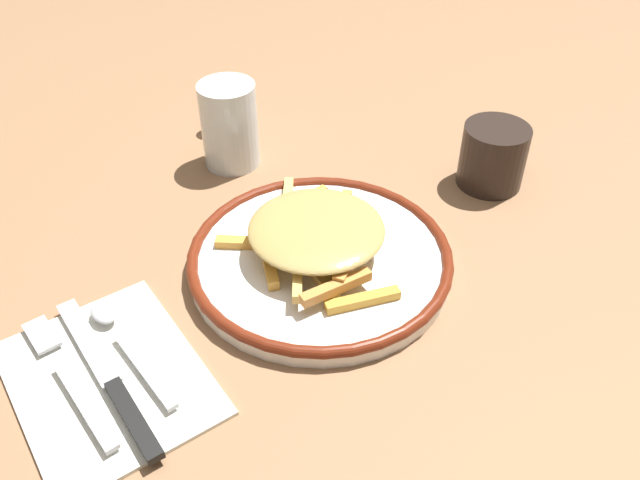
{
  "coord_description": "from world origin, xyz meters",
  "views": [
    {
      "loc": [
        -0.29,
        -0.42,
        0.47
      ],
      "look_at": [
        0.0,
        0.0,
        0.04
      ],
      "focal_mm": 36.85,
      "sensor_mm": 36.0,
      "label": 1
    }
  ],
  "objects_px": {
    "fork": "(69,379)",
    "salt_shaker": "(222,102)",
    "spoon": "(119,334)",
    "coffee_mug": "(494,156)",
    "water_glass": "(230,125)",
    "napkin": "(107,377)",
    "fries_heap": "(319,232)",
    "plate": "(320,258)",
    "knife": "(114,386)"
  },
  "relations": [
    {
      "from": "fork",
      "to": "water_glass",
      "type": "bearing_deg",
      "value": 38.59
    },
    {
      "from": "napkin",
      "to": "plate",
      "type": "bearing_deg",
      "value": 3.44
    },
    {
      "from": "spoon",
      "to": "coffee_mug",
      "type": "distance_m",
      "value": 0.47
    },
    {
      "from": "coffee_mug",
      "to": "salt_shaker",
      "type": "bearing_deg",
      "value": 123.97
    },
    {
      "from": "plate",
      "to": "fork",
      "type": "height_order",
      "value": "plate"
    },
    {
      "from": "fries_heap",
      "to": "coffee_mug",
      "type": "height_order",
      "value": "coffee_mug"
    },
    {
      "from": "spoon",
      "to": "fries_heap",
      "type": "bearing_deg",
      "value": -3.94
    },
    {
      "from": "napkin",
      "to": "knife",
      "type": "height_order",
      "value": "knife"
    },
    {
      "from": "fork",
      "to": "coffee_mug",
      "type": "distance_m",
      "value": 0.53
    },
    {
      "from": "fries_heap",
      "to": "fork",
      "type": "xyz_separation_m",
      "value": [
        -0.27,
        -0.01,
        -0.03
      ]
    },
    {
      "from": "knife",
      "to": "water_glass",
      "type": "height_order",
      "value": "water_glass"
    },
    {
      "from": "plate",
      "to": "knife",
      "type": "distance_m",
      "value": 0.24
    },
    {
      "from": "spoon",
      "to": "water_glass",
      "type": "relative_size",
      "value": 1.41
    },
    {
      "from": "spoon",
      "to": "salt_shaker",
      "type": "height_order",
      "value": "salt_shaker"
    },
    {
      "from": "water_glass",
      "to": "salt_shaker",
      "type": "distance_m",
      "value": 0.09
    },
    {
      "from": "napkin",
      "to": "knife",
      "type": "bearing_deg",
      "value": -89.46
    },
    {
      "from": "fries_heap",
      "to": "coffee_mug",
      "type": "bearing_deg",
      "value": 0.56
    },
    {
      "from": "fork",
      "to": "fries_heap",
      "type": "bearing_deg",
      "value": 1.67
    },
    {
      "from": "fork",
      "to": "salt_shaker",
      "type": "height_order",
      "value": "salt_shaker"
    },
    {
      "from": "knife",
      "to": "fork",
      "type": "bearing_deg",
      "value": 132.89
    },
    {
      "from": "spoon",
      "to": "napkin",
      "type": "bearing_deg",
      "value": -126.59
    },
    {
      "from": "fries_heap",
      "to": "napkin",
      "type": "relative_size",
      "value": 1.15
    },
    {
      "from": "spoon",
      "to": "coffee_mug",
      "type": "height_order",
      "value": "coffee_mug"
    },
    {
      "from": "water_glass",
      "to": "coffee_mug",
      "type": "height_order",
      "value": "water_glass"
    },
    {
      "from": "plate",
      "to": "water_glass",
      "type": "height_order",
      "value": "water_glass"
    },
    {
      "from": "spoon",
      "to": "salt_shaker",
      "type": "distance_m",
      "value": 0.4
    },
    {
      "from": "fries_heap",
      "to": "spoon",
      "type": "distance_m",
      "value": 0.22
    },
    {
      "from": "plate",
      "to": "salt_shaker",
      "type": "xyz_separation_m",
      "value": [
        0.06,
        0.31,
        0.03
      ]
    },
    {
      "from": "fries_heap",
      "to": "water_glass",
      "type": "height_order",
      "value": "water_glass"
    },
    {
      "from": "fries_heap",
      "to": "coffee_mug",
      "type": "distance_m",
      "value": 0.26
    },
    {
      "from": "plate",
      "to": "napkin",
      "type": "bearing_deg",
      "value": -176.56
    },
    {
      "from": "coffee_mug",
      "to": "fork",
      "type": "bearing_deg",
      "value": -178.88
    },
    {
      "from": "napkin",
      "to": "salt_shaker",
      "type": "bearing_deg",
      "value": 47.91
    },
    {
      "from": "napkin",
      "to": "spoon",
      "type": "height_order",
      "value": "spoon"
    },
    {
      "from": "napkin",
      "to": "water_glass",
      "type": "xyz_separation_m",
      "value": [
        0.26,
        0.24,
        0.05
      ]
    },
    {
      "from": "napkin",
      "to": "salt_shaker",
      "type": "height_order",
      "value": "salt_shaker"
    },
    {
      "from": "knife",
      "to": "salt_shaker",
      "type": "height_order",
      "value": "salt_shaker"
    },
    {
      "from": "salt_shaker",
      "to": "napkin",
      "type": "bearing_deg",
      "value": -132.09
    },
    {
      "from": "plate",
      "to": "spoon",
      "type": "xyz_separation_m",
      "value": [
        -0.21,
        0.02,
        0.0
      ]
    },
    {
      "from": "spoon",
      "to": "water_glass",
      "type": "xyz_separation_m",
      "value": [
        0.24,
        0.21,
        0.04
      ]
    },
    {
      "from": "salt_shaker",
      "to": "water_glass",
      "type": "bearing_deg",
      "value": -111.41
    },
    {
      "from": "napkin",
      "to": "fork",
      "type": "distance_m",
      "value": 0.03
    },
    {
      "from": "plate",
      "to": "water_glass",
      "type": "distance_m",
      "value": 0.24
    },
    {
      "from": "plate",
      "to": "spoon",
      "type": "distance_m",
      "value": 0.21
    },
    {
      "from": "fries_heap",
      "to": "spoon",
      "type": "bearing_deg",
      "value": 176.06
    },
    {
      "from": "water_glass",
      "to": "coffee_mug",
      "type": "distance_m",
      "value": 0.33
    },
    {
      "from": "napkin",
      "to": "salt_shaker",
      "type": "xyz_separation_m",
      "value": [
        0.29,
        0.33,
        0.04
      ]
    },
    {
      "from": "plate",
      "to": "spoon",
      "type": "height_order",
      "value": "plate"
    },
    {
      "from": "fork",
      "to": "coffee_mug",
      "type": "height_order",
      "value": "coffee_mug"
    },
    {
      "from": "water_glass",
      "to": "plate",
      "type": "bearing_deg",
      "value": -96.05
    }
  ]
}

